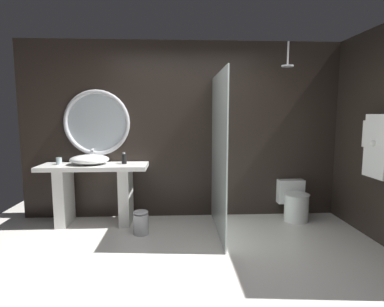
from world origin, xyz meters
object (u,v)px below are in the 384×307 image
(tumbler_cup, at_px, (59,161))
(toilet, at_px, (294,202))
(soap_dispenser, at_px, (124,159))
(hanging_bathrobe, at_px, (379,144))
(rain_shower_head, at_px, (288,63))
(waste_bin, at_px, (141,222))
(vessel_sink, at_px, (89,159))
(round_wall_mirror, at_px, (97,123))

(tumbler_cup, relative_size, toilet, 0.17)
(soap_dispenser, distance_m, toilet, 2.56)
(hanging_bathrobe, bearing_deg, soap_dispenser, 163.52)
(rain_shower_head, height_order, waste_bin, rain_shower_head)
(vessel_sink, xyz_separation_m, waste_bin, (0.75, -0.45, -0.76))
(hanging_bathrobe, bearing_deg, rain_shower_head, 139.46)
(tumbler_cup, relative_size, rain_shower_head, 0.29)
(vessel_sink, bearing_deg, soap_dispenser, 2.32)
(tumbler_cup, distance_m, soap_dispenser, 0.90)
(vessel_sink, xyz_separation_m, toilet, (2.95, 0.02, -0.66))
(soap_dispenser, bearing_deg, waste_bin, -59.78)
(vessel_sink, height_order, tumbler_cup, vessel_sink)
(hanging_bathrobe, relative_size, waste_bin, 2.51)
(tumbler_cup, relative_size, waste_bin, 0.30)
(toilet, bearing_deg, waste_bin, -167.94)
(tumbler_cup, bearing_deg, vessel_sink, -2.61)
(waste_bin, bearing_deg, vessel_sink, 149.05)
(tumbler_cup, height_order, waste_bin, tumbler_cup)
(soap_dispenser, bearing_deg, hanging_bathrobe, -16.48)
(tumbler_cup, xyz_separation_m, hanging_bathrobe, (3.97, -0.91, 0.31))
(tumbler_cup, height_order, toilet, tumbler_cup)
(tumbler_cup, bearing_deg, round_wall_mirror, 22.48)
(waste_bin, bearing_deg, soap_dispenser, 120.22)
(vessel_sink, distance_m, toilet, 3.02)
(rain_shower_head, bearing_deg, tumbler_cup, 176.63)
(soap_dispenser, distance_m, round_wall_mirror, 0.68)
(soap_dispenser, xyz_separation_m, waste_bin, (0.27, -0.47, -0.76))
(tumbler_cup, height_order, soap_dispenser, soap_dispenser)
(round_wall_mirror, relative_size, toilet, 1.71)
(round_wall_mirror, relative_size, hanging_bathrobe, 1.18)
(round_wall_mirror, distance_m, rain_shower_head, 2.78)
(tumbler_cup, xyz_separation_m, toilet, (3.37, 0.00, -0.64))
(round_wall_mirror, distance_m, toilet, 3.12)
(soap_dispenser, bearing_deg, tumbler_cup, 180.00)
(round_wall_mirror, relative_size, rain_shower_head, 2.90)
(soap_dispenser, distance_m, waste_bin, 0.93)
(tumbler_cup, bearing_deg, soap_dispenser, -0.00)
(tumbler_cup, xyz_separation_m, soap_dispenser, (0.90, -0.00, 0.03))
(vessel_sink, xyz_separation_m, soap_dispenser, (0.48, 0.02, 0.01))
(vessel_sink, distance_m, rain_shower_head, 3.00)
(round_wall_mirror, height_order, hanging_bathrobe, round_wall_mirror)
(toilet, distance_m, waste_bin, 2.25)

